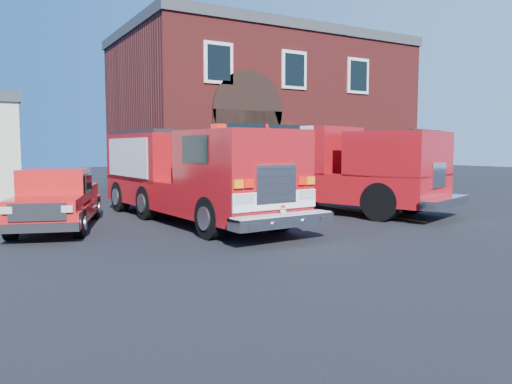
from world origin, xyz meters
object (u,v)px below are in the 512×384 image
fire_station (259,114)px  pickup_truck (57,200)px  fire_engine (191,173)px  secondary_truck (317,165)px

fire_station → pickup_truck: bearing=-141.6°
fire_engine → secondary_truck: size_ratio=0.98×
fire_engine → secondary_truck: 5.18m
secondary_truck → pickup_truck: bearing=178.8°
fire_engine → pickup_truck: (-3.91, 0.50, -0.70)m
secondary_truck → fire_engine: bearing=-176.5°
pickup_truck → secondary_truck: size_ratio=0.57×
fire_engine → secondary_truck: secondary_truck is taller
fire_engine → secondary_truck: (5.17, 0.31, 0.15)m
pickup_truck → fire_engine: bearing=-7.3°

